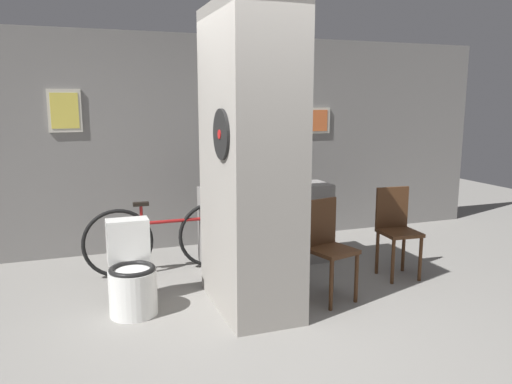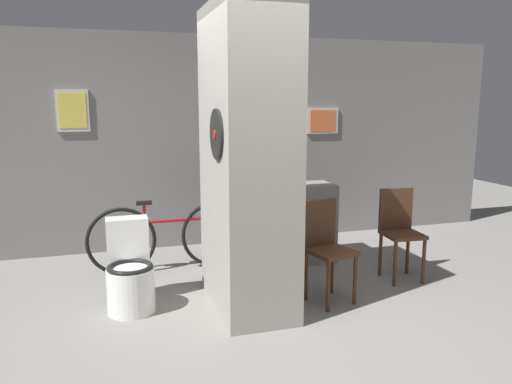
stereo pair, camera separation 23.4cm
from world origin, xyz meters
name	(u,v)px [view 1 (the left image)]	position (x,y,z in m)	size (l,w,h in m)	color
ground_plane	(287,329)	(0.00, 0.00, 0.00)	(14.00, 14.00, 0.00)	gray
wall_back	(204,142)	(0.00, 2.63, 1.30)	(8.00, 0.09, 2.60)	gray
pillar_center	(250,161)	(-0.11, 0.57, 1.30)	(0.64, 1.15, 2.60)	gray
counter_shelf	(267,225)	(0.44, 1.61, 0.44)	(1.47, 0.44, 0.89)	gray
toilet	(132,276)	(-1.12, 0.80, 0.32)	(0.41, 0.57, 0.78)	white
chair_near_pillar	(327,244)	(0.60, 0.47, 0.52)	(0.45, 0.45, 0.92)	#4C2D19
chair_by_doorway	(396,227)	(1.57, 0.79, 0.52)	(0.39, 0.39, 0.92)	#4C2D19
bicycle	(166,238)	(-0.66, 1.72, 0.38)	(1.71, 0.42, 0.78)	black
bottle_tall	(271,176)	(0.49, 1.60, 1.00)	(0.07, 0.07, 0.31)	olive
bottle_short	(283,178)	(0.60, 1.53, 0.98)	(0.07, 0.07, 0.24)	#267233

